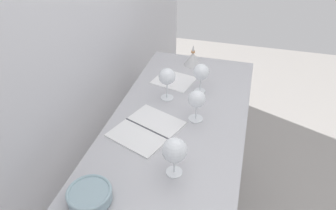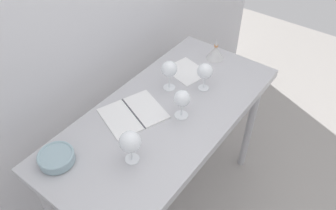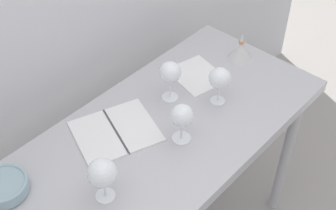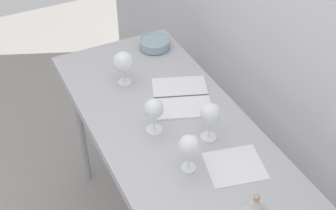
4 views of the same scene
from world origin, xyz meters
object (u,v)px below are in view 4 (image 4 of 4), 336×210
wine_glass_near_left (123,62)px  open_notebook (181,97)px  decanter_funnel (255,206)px  wine_glass_near_center (154,110)px  wine_glass_far_right (210,114)px  tasting_bowl (155,43)px  wine_glass_near_right (189,147)px  tasting_sheet_upper (235,166)px

wine_glass_near_left → open_notebook: wine_glass_near_left is taller
open_notebook → decanter_funnel: 0.70m
wine_glass_near_center → decanter_funnel: size_ratio=1.19×
wine_glass_far_right → decanter_funnel: bearing=-7.7°
tasting_bowl → wine_glass_near_right: bearing=-16.6°
wine_glass_far_right → wine_glass_near_right: bearing=-54.2°
wine_glass_far_right → wine_glass_near_left: (-0.51, -0.17, -0.01)m
wine_glass_near_center → tasting_sheet_upper: size_ratio=0.73×
wine_glass_near_right → open_notebook: size_ratio=0.44×
tasting_sheet_upper → tasting_bowl: (-0.91, 0.08, 0.03)m
wine_glass_near_right → wine_glass_near_center: size_ratio=1.02×
tasting_sheet_upper → tasting_bowl: size_ratio=1.34×
wine_glass_near_right → tasting_sheet_upper: 0.22m
wine_glass_near_left → tasting_bowl: bearing=129.2°
wine_glass_near_left → tasting_sheet_upper: bearing=14.5°
wine_glass_far_right → tasting_bowl: size_ratio=1.08×
wine_glass_near_left → decanter_funnel: size_ratio=1.26×
wine_glass_far_right → decanter_funnel: (0.41, -0.06, -0.08)m
tasting_bowl → tasting_sheet_upper: bearing=-5.1°
decanter_funnel → wine_glass_near_right: bearing=-160.8°
wine_glass_far_right → wine_glass_near_left: wine_glass_far_right is taller
decanter_funnel → wine_glass_near_left: bearing=-172.9°
decanter_funnel → open_notebook: bearing=173.6°
open_notebook → tasting_sheet_upper: 0.47m
wine_glass_near_left → open_notebook: bearing=40.4°
wine_glass_near_center → wine_glass_near_left: bearing=177.6°
wine_glass_near_left → wine_glass_near_right: bearing=1.1°
wine_glass_near_left → tasting_sheet_upper: wine_glass_near_left is taller
wine_glass_near_right → decanter_funnel: 0.32m
wine_glass_near_left → wine_glass_near_center: bearing=-2.4°
wine_glass_near_right → decanter_funnel: bearing=19.2°
open_notebook → tasting_bowl: (-0.44, 0.07, 0.03)m
open_notebook → tasting_bowl: tasting_bowl is taller
wine_glass_near_right → tasting_bowl: (-0.83, 0.25, -0.09)m
wine_glass_far_right → wine_glass_near_left: size_ratio=1.04×
wine_glass_near_right → wine_glass_near_left: (-0.62, -0.01, 0.00)m
wine_glass_near_right → open_notebook: (-0.40, 0.18, -0.11)m
wine_glass_far_right → tasting_sheet_upper: wine_glass_far_right is taller
wine_glass_near_right → wine_glass_far_right: bearing=125.8°
wine_glass_far_right → open_notebook: bearing=175.6°
wine_glass_far_right → tasting_bowl: 0.73m
wine_glass_near_right → wine_glass_near_left: 0.62m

